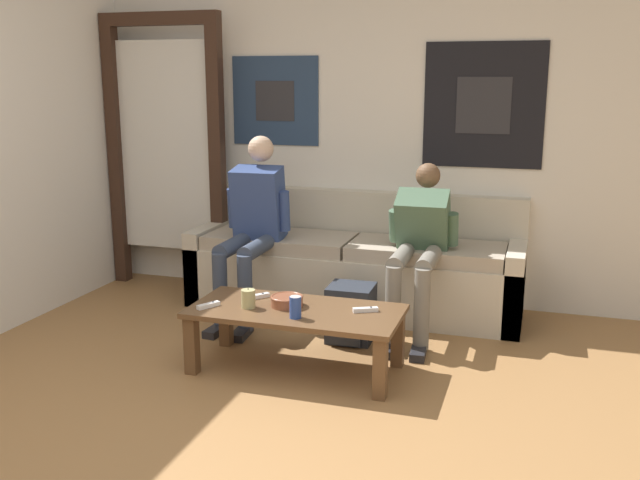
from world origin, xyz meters
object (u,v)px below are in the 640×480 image
ceramic_bowl (287,300)px  drink_can_blue (295,307)px  game_controller_near_right (258,296)px  coffee_table (296,319)px  person_seated_adult (252,221)px  person_seated_teen (419,242)px  backpack (351,315)px  couch (354,268)px  pillar_candle (248,299)px  game_controller_far_center (365,310)px  game_controller_near_left (208,305)px

ceramic_bowl → drink_can_blue: size_ratio=1.56×
ceramic_bowl → game_controller_near_right: (-0.22, 0.09, -0.02)m
coffee_table → person_seated_adult: (-0.61, 0.83, 0.38)m
game_controller_near_right → person_seated_teen: bearing=41.0°
person_seated_adult → backpack: person_seated_adult is taller
couch → pillar_candle: 1.31m
drink_can_blue → game_controller_far_center: size_ratio=0.86×
coffee_table → pillar_candle: bearing=-167.0°
ceramic_bowl → game_controller_near_right: 0.23m
coffee_table → ceramic_bowl: ceramic_bowl is taller
person_seated_teen → game_controller_far_center: bearing=-101.8°
pillar_candle → game_controller_far_center: pillar_candle is taller
couch → drink_can_blue: size_ratio=19.46×
person_seated_adult → pillar_candle: person_seated_adult is taller
game_controller_near_right → person_seated_adult: bearing=114.9°
person_seated_adult → person_seated_teen: (1.17, 0.02, -0.07)m
backpack → game_controller_near_left: 0.98m
backpack → pillar_candle: size_ratio=3.08×
coffee_table → backpack: coffee_table is taller
backpack → game_controller_far_center: size_ratio=2.54×
couch → drink_can_blue: (0.03, -1.36, 0.13)m
coffee_table → pillar_candle: size_ratio=10.24×
backpack → ceramic_bowl: size_ratio=1.90×
couch → backpack: 0.69m
game_controller_far_center → backpack: bearing=114.2°
person_seated_adult → person_seated_teen: size_ratio=1.15×
drink_can_blue → pillar_candle: bearing=164.8°
ceramic_bowl → game_controller_far_center: bearing=4.7°
coffee_table → person_seated_teen: person_seated_teen is taller
couch → game_controller_near_left: (-0.51, -1.34, 0.08)m
person_seated_adult → game_controller_near_right: size_ratio=9.60×
coffee_table → ceramic_bowl: 0.12m
couch → person_seated_adult: 0.84m
person_seated_adult → drink_can_blue: (0.66, -0.97, -0.25)m
drink_can_blue → couch: bearing=91.1°
couch → person_seated_teen: 0.72m
person_seated_teen → game_controller_near_left: size_ratio=7.78×
drink_can_blue → game_controller_near_left: size_ratio=0.88×
backpack → pillar_candle: bearing=-126.0°
person_seated_adult → game_controller_near_left: (0.12, -0.95, -0.30)m
couch → game_controller_near_left: size_ratio=17.04×
couch → drink_can_blue: bearing=-88.9°
person_seated_adult → game_controller_near_right: person_seated_adult is taller
couch → drink_can_blue: couch is taller
couch → backpack: couch is taller
pillar_candle → backpack: bearing=54.0°
ceramic_bowl → drink_can_blue: (0.12, -0.18, 0.03)m
person_seated_teen → game_controller_far_center: person_seated_teen is taller
drink_can_blue → game_controller_near_right: size_ratio=0.94×
person_seated_teen → pillar_candle: (-0.83, -0.91, -0.19)m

